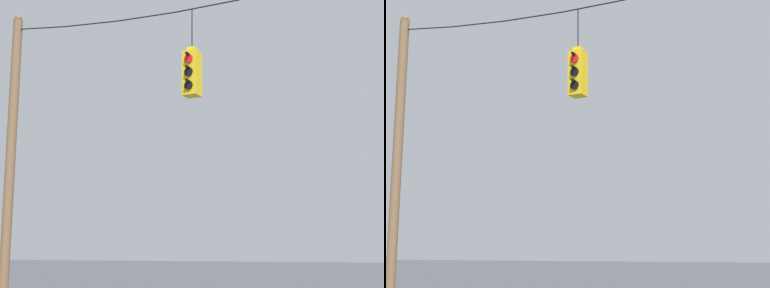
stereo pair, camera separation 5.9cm
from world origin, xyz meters
TOP-DOWN VIEW (x-y plane):
  - utility_pole_left at (-5.47, -0.20)m, footprint 0.25×0.25m
  - span_wire at (0.00, -0.20)m, footprint 10.94×0.03m
  - traffic_light_over_intersection at (-0.33, -0.20)m, footprint 0.34×0.58m

SIDE VIEW (x-z plane):
  - utility_pole_left at x=-5.47m, z-range -0.01..8.22m
  - traffic_light_over_intersection at x=-0.33m, z-range 4.91..6.95m
  - span_wire at x=0.00m, z-range 7.37..7.78m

